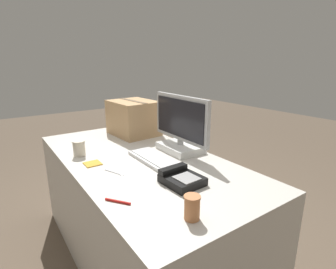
% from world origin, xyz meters
% --- Properties ---
extents(ground_plane, '(12.00, 12.00, 0.00)m').
position_xyz_m(ground_plane, '(0.00, 0.00, 0.00)').
color(ground_plane, brown).
extents(office_desk, '(1.80, 0.90, 0.76)m').
position_xyz_m(office_desk, '(0.00, 0.00, 0.38)').
color(office_desk, beige).
rests_on(office_desk, ground_plane).
extents(monitor, '(0.57, 0.23, 0.40)m').
position_xyz_m(monitor, '(0.05, 0.31, 0.92)').
color(monitor, white).
rests_on(monitor, office_desk).
extents(keyboard, '(0.42, 0.17, 0.03)m').
position_xyz_m(keyboard, '(0.11, 0.05, 0.77)').
color(keyboard, silver).
rests_on(keyboard, office_desk).
extents(desk_phone, '(0.21, 0.19, 0.07)m').
position_xyz_m(desk_phone, '(0.46, -0.00, 0.78)').
color(desk_phone, black).
rests_on(desk_phone, office_desk).
extents(paper_cup_left, '(0.09, 0.09, 0.11)m').
position_xyz_m(paper_cup_left, '(-0.27, -0.32, 0.81)').
color(paper_cup_left, beige).
rests_on(paper_cup_left, office_desk).
extents(paper_cup_right, '(0.07, 0.07, 0.10)m').
position_xyz_m(paper_cup_right, '(0.75, -0.16, 0.81)').
color(paper_cup_right, '#BC7547').
rests_on(paper_cup_right, office_desk).
extents(spoon, '(0.14, 0.07, 0.00)m').
position_xyz_m(spoon, '(0.15, -0.23, 0.76)').
color(spoon, silver).
rests_on(spoon, office_desk).
extents(cardboard_box, '(0.43, 0.36, 0.30)m').
position_xyz_m(cardboard_box, '(-0.54, 0.25, 0.90)').
color(cardboard_box, tan).
rests_on(cardboard_box, office_desk).
extents(pen_marker, '(0.11, 0.09, 0.01)m').
position_xyz_m(pen_marker, '(0.46, -0.36, 0.76)').
color(pen_marker, red).
rests_on(pen_marker, office_desk).
extents(sticky_note_pad, '(0.10, 0.10, 0.01)m').
position_xyz_m(sticky_note_pad, '(-0.07, -0.30, 0.76)').
color(sticky_note_pad, gold).
rests_on(sticky_note_pad, office_desk).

